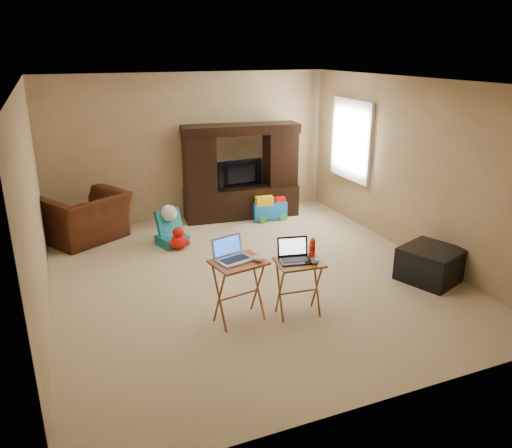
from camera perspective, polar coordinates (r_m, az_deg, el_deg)
name	(u,v)px	position (r m, az deg, el deg)	size (l,w,h in m)	color
floor	(250,276)	(6.69, -0.66, -5.94)	(5.50, 5.50, 0.00)	#CABB8C
ceiling	(249,82)	(6.05, -0.75, 15.96)	(5.50, 5.50, 0.00)	silver
wall_back	(191,147)	(8.81, -7.41, 8.72)	(5.00, 5.00, 0.00)	tan
wall_front	(382,271)	(3.98, 14.19, -5.24)	(5.00, 5.00, 0.00)	tan
wall_left	(33,208)	(5.85, -24.10, 1.65)	(5.50, 5.50, 0.00)	tan
wall_right	(412,168)	(7.52, 17.40, 6.14)	(5.50, 5.50, 0.00)	tan
window_pane	(352,140)	(8.70, 10.93, 9.40)	(1.20, 1.20, 0.00)	white
window_frame	(351,140)	(8.69, 10.82, 9.40)	(0.06, 1.14, 1.34)	white
entertainment_center	(241,172)	(8.77, -1.71, 5.98)	(2.01, 0.50, 1.65)	black
television	(242,174)	(8.74, -1.61, 5.70)	(0.84, 0.11, 0.48)	black
recliner	(85,217)	(8.22, -18.91, 0.74)	(1.16, 1.02, 0.76)	#42190E
child_rocker	(171,228)	(7.73, -9.65, -0.49)	(0.40, 0.46, 0.53)	#177782
plush_toy	(179,238)	(7.57, -8.84, -1.60)	(0.32, 0.27, 0.36)	red
push_toy	(269,207)	(8.80, 1.49, 1.99)	(0.60, 0.43, 0.45)	blue
ottoman	(431,264)	(6.89, 19.32, -4.35)	(0.68, 0.68, 0.44)	black
tray_table_left	(239,291)	(5.51, -1.96, -7.69)	(0.55, 0.44, 0.72)	#AC5329
tray_table_right	(298,288)	(5.65, 4.87, -7.34)	(0.50, 0.40, 0.66)	#925823
laptop_left	(235,250)	(5.32, -2.44, -3.03)	(0.37, 0.30, 0.24)	#ADADB2
laptop_right	(296,251)	(5.47, 4.54, -3.13)	(0.34, 0.28, 0.24)	black
mouse_left	(257,258)	(5.34, 0.16, -3.96)	(0.09, 0.15, 0.06)	silver
mouse_right	(315,262)	(5.46, 6.77, -4.28)	(0.08, 0.13, 0.05)	#414045
water_bottle	(312,248)	(5.63, 6.44, -2.73)	(0.06, 0.06, 0.20)	red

